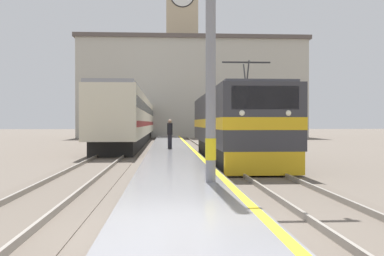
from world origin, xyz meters
name	(u,v)px	position (x,y,z in m)	size (l,w,h in m)	color
ground_plane	(170,145)	(0.00, 30.00, 0.00)	(200.00, 200.00, 0.00)	#60564C
platform	(171,147)	(0.00, 25.00, 0.13)	(2.81, 140.00, 0.26)	gray
rail_track_near	(212,148)	(2.95, 25.00, 0.03)	(2.84, 140.00, 0.16)	#60564C
rail_track_far	(124,149)	(-3.38, 25.00, 0.03)	(2.84, 140.00, 0.16)	#60564C
locomotive_train	(233,125)	(2.95, 14.63, 1.78)	(2.92, 14.50, 4.44)	black
passenger_train	(138,120)	(-3.38, 41.42, 2.24)	(2.92, 51.49, 4.17)	black
catenary_mast	(213,30)	(0.88, 4.78, 4.45)	(2.44, 0.30, 8.50)	gray
person_on_platform	(170,133)	(-0.14, 20.81, 1.24)	(0.34, 0.34, 1.84)	#23232D
clock_tower	(182,37)	(2.05, 59.40, 14.73)	(5.74, 5.74, 27.61)	tan
station_building	(192,88)	(3.12, 51.64, 6.48)	(29.58, 8.17, 12.91)	#B7B2A3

